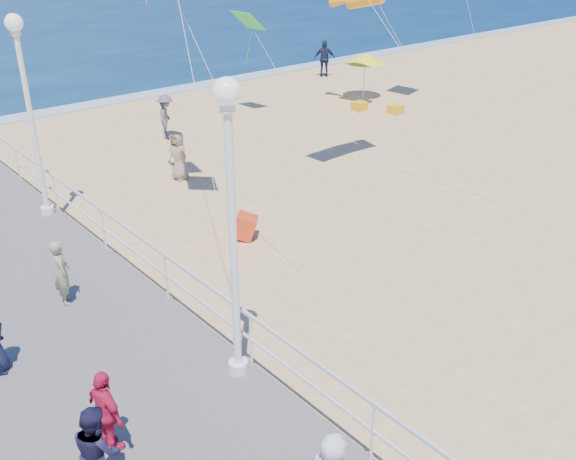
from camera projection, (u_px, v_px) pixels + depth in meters
ground at (426, 290)px, 14.89m from camera, size 160.00×160.00×0.00m
surf_line at (68, 108)px, 29.00m from camera, size 160.00×1.20×0.04m
boardwalk at (132, 434)px, 10.48m from camera, size 5.00×44.00×0.40m
railing at (251, 325)px, 11.43m from camera, size 0.05×42.00×0.55m
lamp_post_mid at (232, 206)px, 10.20m from camera, size 0.44×0.44×5.32m
lamp_post_far at (27, 97)px, 16.40m from camera, size 0.44×0.44×5.32m
spectator_3 at (106, 413)px, 9.60m from camera, size 0.45×0.89×1.45m
spectator_6 at (62, 272)px, 13.39m from camera, size 0.46×0.60×1.45m
spectator_7 at (97, 451)px, 8.86m from camera, size 0.58×0.74×1.52m
beach_walker_a at (166, 117)px, 24.86m from camera, size 1.16×1.27×1.71m
beach_walker_b at (325, 59)px, 34.55m from camera, size 1.17×1.08×1.92m
beach_walker_c at (178, 156)px, 20.91m from camera, size 0.65×0.87×1.62m
box_kite at (245, 229)px, 17.17m from camera, size 0.89×0.89×0.74m
beach_umbrella at (365, 58)px, 29.86m from camera, size 1.90×1.90×2.14m
beach_chair_left at (395, 109)px, 28.23m from camera, size 0.55×0.55×0.40m
beach_chair_right at (359, 106)px, 28.71m from camera, size 0.55×0.55×0.40m
kite_windsock at (365, 0)px, 26.64m from camera, size 1.03×2.82×1.11m
kite_diamond_green at (248, 20)px, 26.32m from camera, size 1.05×1.28×0.78m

